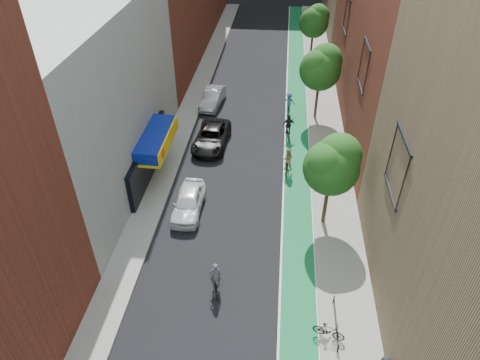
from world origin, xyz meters
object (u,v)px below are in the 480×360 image
(parked_car_white, at_px, (189,202))
(cyclist_lead, at_px, (216,282))
(cyclist_lane_near, at_px, (287,163))
(parked_car_black, at_px, (211,137))
(cyclist_lane_mid, at_px, (288,130))
(parked_car_silver, at_px, (213,98))
(cyclist_lane_far, at_px, (289,104))

(parked_car_white, relative_size, cyclist_lead, 2.22)
(parked_car_white, height_order, cyclist_lane_near, cyclist_lane_near)
(parked_car_black, relative_size, cyclist_lane_near, 2.61)
(cyclist_lane_near, relative_size, cyclist_lane_mid, 0.99)
(parked_car_black, height_order, parked_car_silver, same)
(parked_car_black, relative_size, parked_car_silver, 1.19)
(cyclist_lane_near, distance_m, cyclist_lane_mid, 5.00)
(parked_car_black, distance_m, cyclist_lane_mid, 6.43)
(cyclist_lead, bearing_deg, parked_car_white, -80.84)
(parked_car_black, xyz_separation_m, parked_car_silver, (-0.98, 6.97, -0.00))
(cyclist_lane_far, bearing_deg, cyclist_lead, 82.68)
(cyclist_lane_near, bearing_deg, cyclist_lane_mid, -84.39)
(parked_car_white, relative_size, parked_car_silver, 0.98)
(parked_car_black, distance_m, parked_car_silver, 7.04)
(cyclist_lead, height_order, cyclist_lane_far, cyclist_lane_far)
(parked_car_black, bearing_deg, cyclist_lead, -77.05)
(parked_car_silver, distance_m, cyclist_lane_far, 7.24)
(parked_car_silver, height_order, cyclist_lead, cyclist_lead)
(parked_car_white, xyz_separation_m, cyclist_lane_far, (6.45, 14.33, 0.17))
(cyclist_lane_near, xyz_separation_m, cyclist_lane_mid, (0.00, 5.00, -0.08))
(cyclist_lead, distance_m, cyclist_lane_near, 11.94)
(parked_car_silver, xyz_separation_m, cyclist_lead, (3.48, -21.60, -0.07))
(parked_car_silver, distance_m, cyclist_lane_mid, 8.90)
(parked_car_black, xyz_separation_m, cyclist_lead, (2.50, -14.63, -0.07))
(parked_car_white, distance_m, parked_car_black, 8.28)
(cyclist_lane_far, bearing_deg, parked_car_black, 47.14)
(cyclist_lane_mid, relative_size, cyclist_lane_far, 1.02)
(parked_car_black, bearing_deg, cyclist_lane_near, -24.67)
(parked_car_silver, xyz_separation_m, cyclist_lane_far, (7.18, -0.92, 0.18))
(parked_car_white, height_order, parked_car_silver, parked_car_white)
(parked_car_white, relative_size, parked_car_black, 0.83)
(cyclist_lane_near, height_order, cyclist_lane_far, cyclist_lane_near)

